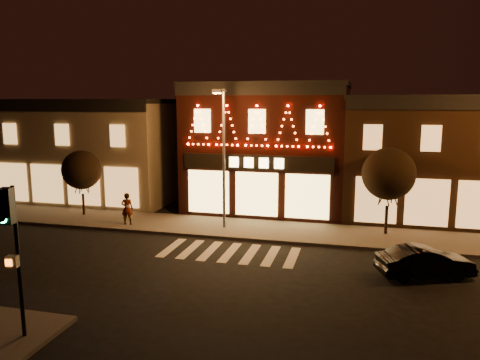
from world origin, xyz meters
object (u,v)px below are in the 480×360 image
at_px(dark_sedan, 425,262).
at_px(pedestrian, 127,209).
at_px(streetlamp_mid, 223,148).
at_px(traffic_signal_near, 12,233).

xyz_separation_m(dark_sedan, pedestrian, (-15.56, 4.06, 0.44)).
bearing_deg(streetlamp_mid, dark_sedan, -20.22).
xyz_separation_m(traffic_signal_near, streetlamp_mid, (2.46, 13.25, 1.24)).
xyz_separation_m(traffic_signal_near, dark_sedan, (12.43, 8.64, -2.77)).
distance_m(streetlamp_mid, dark_sedan, 11.70).
bearing_deg(dark_sedan, streetlamp_mid, 45.01).
bearing_deg(streetlamp_mid, pedestrian, -169.77).
height_order(dark_sedan, pedestrian, pedestrian).
relative_size(traffic_signal_near, dark_sedan, 1.19).
bearing_deg(pedestrian, traffic_signal_near, 89.35).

